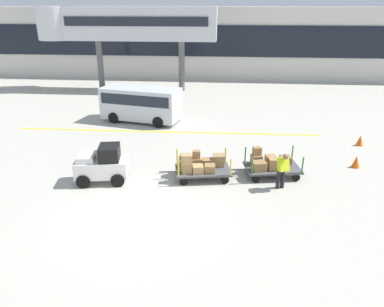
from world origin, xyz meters
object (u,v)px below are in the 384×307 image
object	(u,v)px
baggage_handler	(282,169)
shuttle_van	(141,102)
baggage_cart_middle	(269,164)
safety_cone_far	(356,162)
baggage_tug	(102,165)
baggage_cart_lead	(200,165)
safety_cone_near	(360,140)

from	to	relation	value
baggage_handler	shuttle_van	xyz separation A→B (m)	(-7.50, 8.49, 0.37)
baggage_cart_middle	safety_cone_far	bearing A→B (deg)	16.33
baggage_tug	shuttle_van	bearing A→B (deg)	91.46
baggage_cart_middle	shuttle_van	bearing A→B (deg)	134.53
shuttle_van	baggage_cart_lead	bearing A→B (deg)	-61.55
baggage_tug	safety_cone_far	bearing A→B (deg)	12.29
shuttle_van	safety_cone_near	size ratio (longest dim) A/B	9.28
baggage_cart_lead	baggage_handler	size ratio (longest dim) A/B	1.97
baggage_handler	safety_cone_far	world-z (taller)	baggage_handler
baggage_cart_middle	shuttle_van	xyz separation A→B (m)	(-7.14, 7.26, 0.72)
baggage_tug	baggage_cart_middle	distance (m)	7.04
baggage_tug	baggage_cart_lead	distance (m)	4.05
baggage_cart_middle	shuttle_van	world-z (taller)	shuttle_van
shuttle_van	safety_cone_near	bearing A→B (deg)	-14.71
safety_cone_near	safety_cone_far	xyz separation A→B (m)	(-1.10, -2.87, 0.00)
safety_cone_near	baggage_tug	bearing A→B (deg)	-156.44
baggage_cart_middle	safety_cone_near	xyz separation A→B (m)	(5.12, 4.05, -0.24)
baggage_cart_middle	baggage_handler	world-z (taller)	baggage_handler
baggage_cart_middle	safety_cone_far	world-z (taller)	baggage_cart_middle
baggage_handler	safety_cone_near	bearing A→B (deg)	47.92
safety_cone_near	safety_cone_far	distance (m)	3.07
baggage_cart_middle	baggage_handler	xyz separation A→B (m)	(0.36, -1.22, 0.35)
baggage_tug	shuttle_van	world-z (taller)	shuttle_van
baggage_cart_middle	safety_cone_far	distance (m)	4.19
safety_cone_near	shuttle_van	bearing A→B (deg)	165.29
baggage_handler	safety_cone_near	size ratio (longest dim) A/B	2.84
baggage_handler	safety_cone_far	xyz separation A→B (m)	(3.66, 2.40, -0.59)
baggage_handler	baggage_tug	bearing A→B (deg)	179.86
baggage_cart_lead	baggage_cart_middle	distance (m)	2.99
baggage_cart_middle	safety_cone_near	distance (m)	6.53
baggage_cart_middle	safety_cone_near	size ratio (longest dim) A/B	5.60
shuttle_van	safety_cone_near	world-z (taller)	shuttle_van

